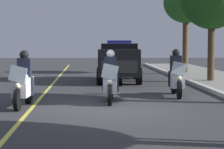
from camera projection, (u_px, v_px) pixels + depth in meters
ground_plane at (115, 109)px, 12.47m from camera, size 80.00×80.00×0.00m
lane_stripe_center at (30, 110)px, 12.34m from camera, size 48.00×0.12×0.01m
police_motorcycle_lead_left at (23, 84)px, 12.84m from camera, size 2.14×0.62×1.72m
police_motorcycle_lead_right at (110, 81)px, 13.88m from camera, size 2.14×0.62×1.72m
police_motorcycle_trailing at (176, 77)px, 15.37m from camera, size 2.14×0.62×1.72m
police_suv at (119, 60)px, 21.07m from camera, size 5.02×2.36×2.05m
tree_behind_suv at (186, 3)px, 25.90m from camera, size 2.76×2.76×5.58m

